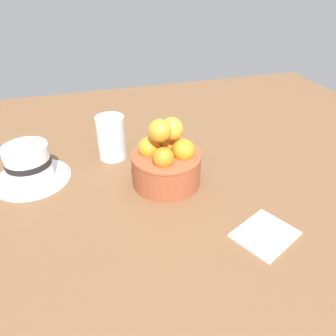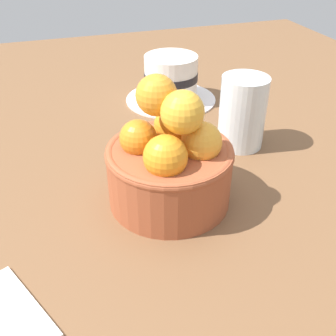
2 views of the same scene
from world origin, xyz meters
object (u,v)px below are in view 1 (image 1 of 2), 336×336
object	(u,v)px
water_glass	(111,138)
folded_napkin	(265,234)
coffee_cup	(29,165)
terracotta_bowl	(166,161)

from	to	relation	value
water_glass	folded_napkin	world-z (taller)	water_glass
folded_napkin	coffee_cup	bearing A→B (deg)	-36.46
coffee_cup	water_glass	distance (cm)	17.66
terracotta_bowl	coffee_cup	xyz separation A→B (cm)	(25.87, -8.66, -1.60)
folded_napkin	water_glass	bearing A→B (deg)	-57.74
water_glass	folded_napkin	bearing A→B (deg)	122.26
terracotta_bowl	coffee_cup	distance (cm)	27.33
terracotta_bowl	folded_napkin	world-z (taller)	terracotta_bowl
water_glass	folded_napkin	size ratio (longest dim) A/B	1.02
terracotta_bowl	folded_napkin	size ratio (longest dim) A/B	1.50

